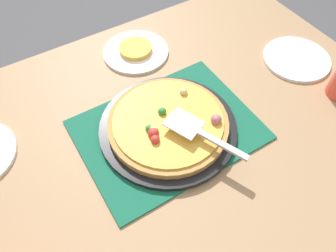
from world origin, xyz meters
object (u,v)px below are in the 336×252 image
object	(u,v)px
plate_far_right	(136,52)
plate_side	(296,59)
pizza_pan	(168,128)
served_slice_right	(136,49)
pizza	(168,123)
pizza_server	(200,132)

from	to	relation	value
plate_far_right	plate_side	world-z (taller)	same
plate_side	pizza_pan	bearing A→B (deg)	-177.35
pizza_pan	served_slice_right	size ratio (longest dim) A/B	3.45
pizza	plate_side	bearing A→B (deg)	2.73
pizza_pan	pizza	size ratio (longest dim) A/B	1.15
served_slice_right	pizza_server	bearing A→B (deg)	-95.36
plate_far_right	plate_side	distance (m)	0.54
pizza_pan	pizza_server	bearing A→B (deg)	-66.89
plate_side	pizza_server	world-z (taller)	pizza_server
pizza_pan	served_slice_right	bearing A→B (deg)	76.84
served_slice_right	pizza_server	world-z (taller)	pizza_server
pizza	served_slice_right	bearing A→B (deg)	76.89
pizza_pan	pizza	distance (m)	0.02
plate_far_right	pizza_server	bearing A→B (deg)	-95.36
pizza_server	pizza_pan	bearing A→B (deg)	113.11
served_slice_right	pizza_server	xyz separation A→B (m)	(-0.04, -0.42, 0.05)
pizza	plate_far_right	bearing A→B (deg)	76.89
pizza	plate_side	xyz separation A→B (m)	(0.51, 0.02, -0.03)
plate_far_right	served_slice_right	distance (m)	0.01
pizza	plate_side	distance (m)	0.52
plate_side	served_slice_right	distance (m)	0.54
pizza_pan	plate_side	xyz separation A→B (m)	(0.52, 0.02, -0.01)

